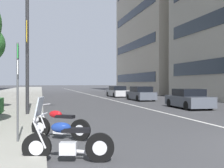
% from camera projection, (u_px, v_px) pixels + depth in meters
% --- Properties ---
extents(sidewalk_right_plaza, '(160.00, 8.83, 0.15)m').
position_uv_depth(sidewalk_right_plaza, '(5.00, 97.00, 33.71)').
color(sidewalk_right_plaza, gray).
rests_on(sidewalk_right_plaza, ground).
extents(lane_centre_stripe, '(110.00, 0.16, 0.01)m').
position_uv_depth(lane_centre_stripe, '(90.00, 95.00, 41.44)').
color(lane_centre_stripe, silver).
rests_on(lane_centre_stripe, ground).
extents(motorcycle_under_tarp, '(0.77, 2.08, 1.49)m').
position_uv_depth(motorcycle_under_tarp, '(67.00, 142.00, 6.26)').
color(motorcycle_under_tarp, black).
rests_on(motorcycle_under_tarp, ground).
extents(motorcycle_mid_row, '(1.35, 1.82, 1.11)m').
position_uv_depth(motorcycle_mid_row, '(59.00, 126.00, 8.85)').
color(motorcycle_mid_row, black).
rests_on(motorcycle_mid_row, ground).
extents(car_approaching_light, '(4.17, 2.04, 1.39)m').
position_uv_depth(car_approaching_light, '(189.00, 99.00, 19.49)').
color(car_approaching_light, '#4C515B').
rests_on(car_approaching_light, ground).
extents(car_mid_block_traffic, '(4.35, 1.91, 1.44)m').
position_uv_depth(car_mid_block_traffic, '(141.00, 94.00, 28.14)').
color(car_mid_block_traffic, '#4C515B').
rests_on(car_mid_block_traffic, ground).
extents(car_following_behind, '(4.67, 1.93, 1.41)m').
position_uv_depth(car_following_behind, '(117.00, 92.00, 35.34)').
color(car_following_behind, '#B7B7BC').
rests_on(car_following_behind, ground).
extents(parking_sign_by_curb, '(0.32, 0.06, 2.81)m').
position_uv_depth(parking_sign_by_curb, '(18.00, 80.00, 7.75)').
color(parking_sign_by_curb, '#47494C').
rests_on(parking_sign_by_curb, sidewalk_right_plaza).
extents(street_lamp_with_banners, '(1.26, 2.14, 7.85)m').
position_uv_depth(street_lamp_with_banners, '(33.00, 26.00, 14.65)').
color(street_lamp_with_banners, '#232326').
rests_on(street_lamp_with_banners, sidewalk_right_plaza).
extents(office_tower_far_left_down_avenue, '(22.70, 17.73, 34.18)m').
position_uv_depth(office_tower_far_left_down_avenue, '(177.00, 3.00, 52.10)').
color(office_tower_far_left_down_avenue, beige).
rests_on(office_tower_far_left_down_avenue, ground).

